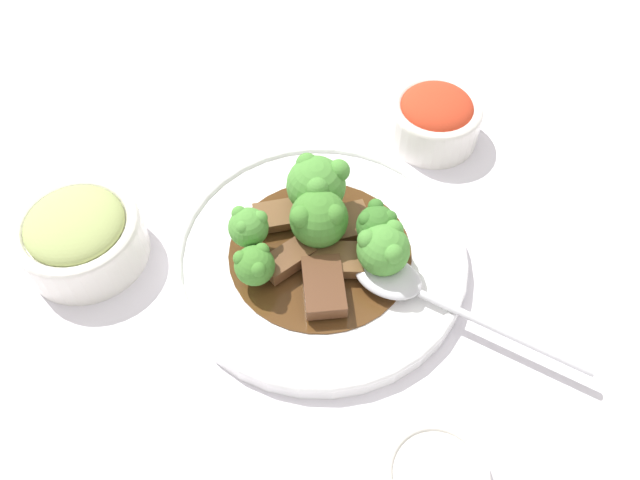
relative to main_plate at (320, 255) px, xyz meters
The scene contains 17 objects.
ground_plane 0.01m from the main_plate, ahead, with size 4.00×4.00×0.00m, color silver.
main_plate is the anchor object (origin of this frame).
beef_strip_0 0.04m from the main_plate, 44.21° to the right, with size 0.05×0.06×0.01m.
beef_strip_1 0.04m from the main_plate, 113.91° to the left, with size 0.05×0.05×0.01m.
beef_strip_2 0.03m from the main_plate, 127.34° to the right, with size 0.04×0.07×0.01m.
beef_strip_3 0.05m from the main_plate, 35.73° to the left, with size 0.04×0.06×0.01m.
beef_strip_4 0.05m from the main_plate, behind, with size 0.06×0.04×0.01m.
broccoli_floret_0 0.04m from the main_plate, ahead, with size 0.05×0.05×0.06m.
broccoli_floret_1 0.07m from the main_plate, 83.84° to the left, with size 0.04×0.04×0.05m.
broccoli_floret_2 0.07m from the main_plate, 115.33° to the left, with size 0.04×0.04×0.04m.
broccoli_floret_3 0.06m from the main_plate, 87.34° to the right, with size 0.04×0.04×0.05m.
broccoli_floret_4 0.07m from the main_plate, ahead, with size 0.06×0.06×0.06m.
broccoli_floret_5 0.07m from the main_plate, 113.41° to the right, with size 0.05×0.05×0.05m.
serving_spoon 0.09m from the main_plate, 123.52° to the right, with size 0.14×0.19×0.01m.
side_bowl_kimchi 0.21m from the main_plate, 40.75° to the right, with size 0.10×0.10×0.06m.
side_bowl_appetizer 0.22m from the main_plate, 83.64° to the left, with size 0.11×0.11×0.06m.
sauce_dish 0.22m from the main_plate, 160.46° to the right, with size 0.08×0.08×0.01m.
Camera 1 is at (-0.33, 0.02, 0.49)m, focal length 35.00 mm.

